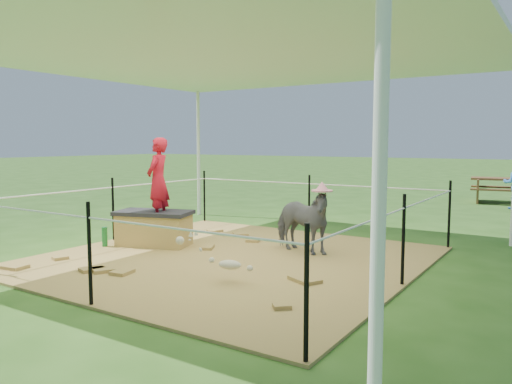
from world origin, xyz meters
The scene contains 12 objects.
ground centered at (0.00, 0.00, 0.00)m, with size 90.00×90.00×0.00m, color #2D5919.
hay_patch centered at (0.00, 0.00, 0.01)m, with size 4.60×4.60×0.03m, color brown.
canopy_tent centered at (0.00, 0.00, 2.69)m, with size 6.30×6.30×2.90m.
rope_fence centered at (0.00, 0.00, 0.64)m, with size 4.54×4.54×1.00m.
straw_bale centered at (-1.43, 0.04, 0.26)m, with size 1.02×0.51×0.45m, color #A27B3A.
dark_cloth centered at (-1.43, 0.04, 0.51)m, with size 1.09×0.57×0.06m, color black.
woman centered at (-1.33, 0.04, 1.10)m, with size 0.45×0.29×1.23m, color red.
green_bottle centered at (-1.98, -0.41, 0.17)m, with size 0.08×0.08×0.28m, color #186D29.
pony centered at (0.62, 0.77, 0.47)m, with size 0.48×1.05×0.88m, color #4E4E53.
pink_hat centered at (0.62, 0.77, 0.98)m, with size 0.27×0.27×0.13m, color pink.
foal centered at (0.66, -0.95, 0.25)m, with size 0.79×0.44×0.44m, color #C9BA93, non-canonical shape.
picnic_table_near centered at (2.22, 8.78, 0.32)m, with size 1.54×1.12×0.64m, color brown.
Camera 1 is at (3.76, -5.23, 1.54)m, focal length 35.00 mm.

